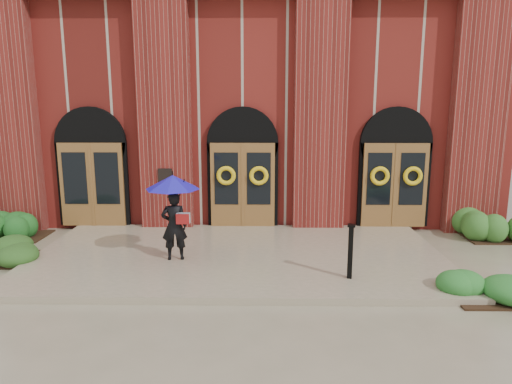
{
  "coord_description": "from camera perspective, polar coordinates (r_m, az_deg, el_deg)",
  "views": [
    {
      "loc": [
        0.58,
        -10.61,
        3.8
      ],
      "look_at": [
        0.42,
        1.0,
        1.52
      ],
      "focal_mm": 32.0,
      "sensor_mm": 36.0,
      "label": 1
    }
  ],
  "objects": [
    {
      "name": "church_building",
      "position": [
        19.4,
        -0.94,
        10.2
      ],
      "size": [
        16.2,
        12.53,
        7.0
      ],
      "color": "maroon",
      "rests_on": "ground"
    },
    {
      "name": "hedge_front_right",
      "position": [
        10.35,
        27.09,
        -10.27
      ],
      "size": [
        1.37,
        1.18,
        0.49
      ],
      "primitive_type": "ellipsoid",
      "color": "#236223",
      "rests_on": "ground"
    },
    {
      "name": "ground",
      "position": [
        11.28,
        -2.22,
        -8.6
      ],
      "size": [
        90.0,
        90.0,
        0.0
      ],
      "primitive_type": "plane",
      "color": "gray",
      "rests_on": "ground"
    },
    {
      "name": "landing",
      "position": [
        11.4,
        -2.19,
        -7.99
      ],
      "size": [
        10.0,
        5.3,
        0.15
      ],
      "primitive_type": "cube",
      "color": "tan",
      "rests_on": "ground"
    },
    {
      "name": "hedge_front_left",
      "position": [
        12.7,
        -27.67,
        -6.53
      ],
      "size": [
        1.33,
        1.14,
        0.47
      ],
      "primitive_type": "ellipsoid",
      "color": "#254919",
      "rests_on": "ground"
    },
    {
      "name": "man_with_umbrella",
      "position": [
        10.74,
        -10.27,
        -1.11
      ],
      "size": [
        1.42,
        1.42,
        2.02
      ],
      "rotation": [
        0.0,
        0.0,
        3.27
      ],
      "color": "black",
      "rests_on": "landing"
    },
    {
      "name": "metal_post",
      "position": [
        9.82,
        11.72,
        -7.13
      ],
      "size": [
        0.19,
        0.19,
        1.17
      ],
      "rotation": [
        0.0,
        0.0,
        -0.24
      ],
      "color": "black",
      "rests_on": "landing"
    }
  ]
}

